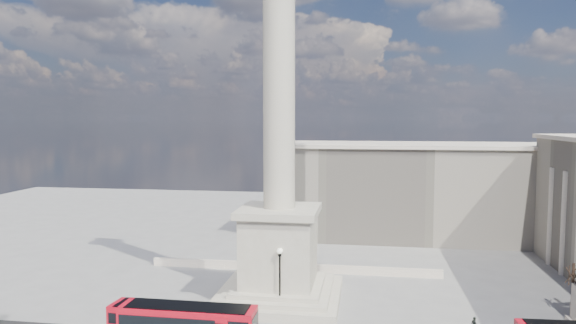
{
  "coord_description": "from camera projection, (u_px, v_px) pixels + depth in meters",
  "views": [
    {
      "loc": [
        9.78,
        -52.19,
        20.97
      ],
      "look_at": [
        1.34,
        2.92,
        16.22
      ],
      "focal_mm": 32.0,
      "sensor_mm": 36.0,
      "label": 1
    }
  ],
  "objects": [
    {
      "name": "ground",
      "position": [
        271.0,
        316.0,
        54.66
      ],
      "size": [
        180.0,
        180.0,
        0.0
      ],
      "primitive_type": "plane",
      "color": "gray",
      "rests_on": "ground"
    },
    {
      "name": "nelsons_column",
      "position": [
        279.0,
        189.0,
        58.48
      ],
      "size": [
        14.0,
        14.0,
        49.85
      ],
      "color": "beige",
      "rests_on": "ground"
    },
    {
      "name": "balustrade_wall",
      "position": [
        293.0,
        267.0,
        70.37
      ],
      "size": [
        40.0,
        0.6,
        1.1
      ],
      "primitive_type": "cube",
      "color": "beige",
      "rests_on": "ground"
    },
    {
      "name": "building_northeast",
      "position": [
        424.0,
        190.0,
        90.33
      ],
      "size": [
        51.0,
        17.0,
        16.6
      ],
      "color": "#B0A691",
      "rests_on": "ground"
    },
    {
      "name": "victorian_lamp",
      "position": [
        280.0,
        275.0,
        54.77
      ],
      "size": [
        0.62,
        0.62,
        7.2
      ],
      "rotation": [
        0.0,
        0.0,
        0.39
      ],
      "color": "black",
      "rests_on": "ground"
    },
    {
      "name": "bare_tree_mid",
      "position": [
        573.0,
        273.0,
        53.04
      ],
      "size": [
        1.67,
        1.67,
        6.34
      ],
      "rotation": [
        0.0,
        0.0,
        -0.28
      ],
      "color": "#332319",
      "rests_on": "ground"
    }
  ]
}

